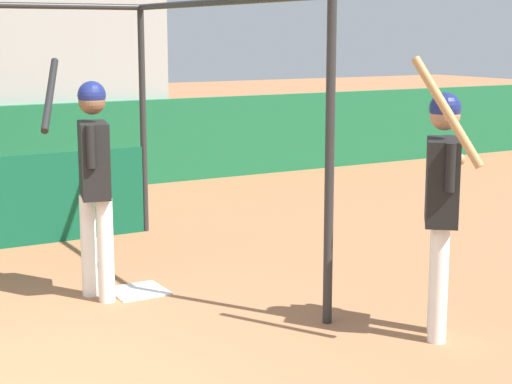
# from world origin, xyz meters

# --- Properties ---
(home_plate) EXTENTS (0.44, 0.44, 0.02)m
(home_plate) POSITION_xyz_m (1.55, 1.76, 0.01)
(home_plate) COLOR white
(home_plate) RESTS_ON ground
(player_batter) EXTENTS (0.59, 0.96, 1.95)m
(player_batter) POSITION_xyz_m (1.20, 1.77, 1.09)
(player_batter) COLOR white
(player_batter) RESTS_ON ground
(player_waiting) EXTENTS (0.59, 0.76, 2.01)m
(player_waiting) POSITION_xyz_m (3.00, -0.34, 1.06)
(player_waiting) COLOR white
(player_waiting) RESTS_ON ground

